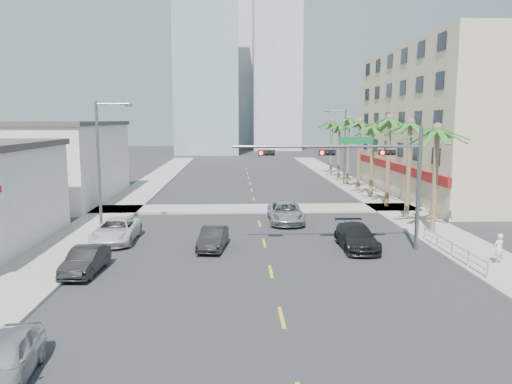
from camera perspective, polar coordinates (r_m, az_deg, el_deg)
ground at (r=22.13m, az=2.46°, el=-12.18°), size 260.00×260.00×0.00m
sidewalk_right at (r=43.61m, az=16.09°, el=-2.18°), size 4.00×120.00×0.15m
sidewalk_left at (r=42.61m, az=-16.23°, el=-2.43°), size 4.00×120.00×0.15m
sidewalk_cross at (r=43.38m, az=0.01°, el=-1.91°), size 80.00×4.00×0.15m
building_right at (r=55.97m, az=22.95°, el=7.37°), size 15.25×28.00×15.00m
building_left_far at (r=51.94m, az=-22.36°, el=3.07°), size 11.00×18.00×7.20m
tower_far_left at (r=116.97m, az=-5.65°, el=16.20°), size 14.00×14.00×48.00m
tower_far_right at (r=132.99m, az=2.40°, el=17.87°), size 12.00×12.00×60.00m
tower_far_center at (r=146.27m, az=-2.95°, el=13.44°), size 16.00×16.00×42.00m
traffic_signal_mast at (r=29.72m, az=12.40°, el=2.92°), size 11.12×0.54×7.20m
palm_tree_0 at (r=35.31m, az=20.04°, el=6.72°), size 4.80×4.80×7.80m
palm_tree_1 at (r=40.16m, az=17.23°, el=7.46°), size 4.80×4.80×8.16m
palm_tree_2 at (r=45.10m, az=15.03°, el=8.04°), size 4.80×4.80×8.52m
palm_tree_3 at (r=50.09m, az=13.22°, el=7.30°), size 4.80×4.80×7.80m
palm_tree_4 at (r=55.12m, az=11.77°, el=7.77°), size 4.80×4.80×8.16m
palm_tree_5 at (r=60.17m, az=10.57°, el=8.16°), size 4.80×4.80×8.52m
palm_tree_6 at (r=65.25m, az=9.53°, el=7.57°), size 4.80×4.80×7.80m
palm_tree_7 at (r=70.35m, az=8.66°, el=7.91°), size 4.80×4.80×8.16m
streetlight_left at (r=35.96m, az=-17.26°, el=3.63°), size 2.55×0.25×9.00m
streetlight_right at (r=60.10m, az=9.93°, el=5.58°), size 2.55×0.25×9.00m
guardrail at (r=30.11m, az=21.48°, el=-5.87°), size 0.08×8.08×1.00m
car_parked_near at (r=17.18m, az=-26.96°, el=-16.73°), size 2.16×4.38×1.44m
car_parked_mid at (r=26.86m, az=-18.92°, el=-7.43°), size 1.64×4.12×1.33m
car_parked_far at (r=33.05m, az=-15.69°, el=-4.25°), size 2.49×5.37×1.49m
car_lane_left at (r=30.24m, az=-4.95°, el=-5.28°), size 1.88×4.16×1.32m
car_lane_center at (r=37.76m, az=3.41°, el=-2.39°), size 2.56×5.48×1.52m
car_lane_right at (r=30.79m, az=11.41°, el=-5.04°), size 2.06×5.03×1.46m
pedestrian at (r=29.46m, az=26.00°, el=-5.85°), size 0.69×0.56×1.64m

